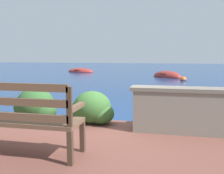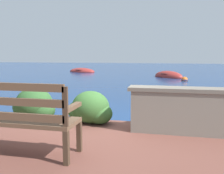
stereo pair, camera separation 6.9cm
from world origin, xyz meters
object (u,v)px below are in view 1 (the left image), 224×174
Objects in this scene: park_bench at (21,117)px; rowboat_nearest at (167,76)px; rowboat_mid at (81,72)px; mooring_buoy at (183,80)px.

rowboat_nearest is at bearing 85.23° from park_bench.
rowboat_mid is at bearing 109.75° from park_bench.
rowboat_mid is 9.86m from mooring_buoy.
rowboat_nearest reaches higher than rowboat_mid.
rowboat_mid is 6.73× the size of mooring_buoy.
mooring_buoy is (2.70, 11.91, -0.64)m from park_bench.
rowboat_nearest is 5.80× the size of mooring_buoy.
mooring_buoy is at bearing 79.81° from park_bench.
park_bench is 0.56× the size of rowboat_mid.
rowboat_nearest is (1.80, 14.00, -0.64)m from park_bench.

